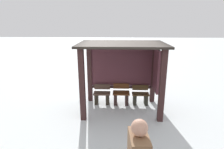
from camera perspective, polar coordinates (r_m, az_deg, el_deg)
ground_plane at (r=6.77m, az=2.82°, el=-10.58°), size 60.00×60.00×0.00m
bus_shelter at (r=6.43m, az=4.06°, el=3.75°), size 2.83×1.90×2.36m
bench_left_inside at (r=7.09m, az=-3.09°, el=-6.63°), size 0.62×0.35×0.73m
bench_center_inside at (r=7.06m, az=2.82°, el=-6.68°), size 0.62×0.42×0.75m
bench_right_inside at (r=7.12m, az=8.70°, el=-6.80°), size 0.62×0.35×0.71m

